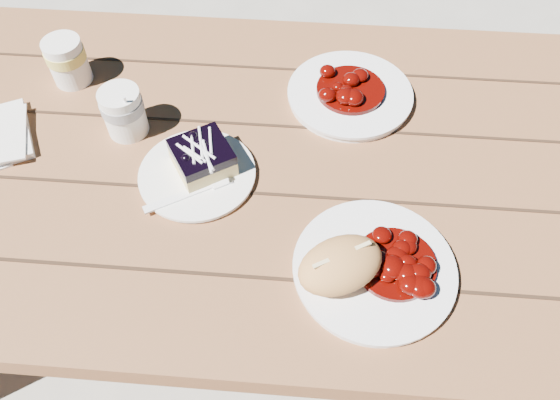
# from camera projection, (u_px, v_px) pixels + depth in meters

# --- Properties ---
(ground) EXTENTS (60.00, 60.00, 0.00)m
(ground) POSITION_uv_depth(u_px,v_px,m) (275.00, 325.00, 1.59)
(ground) COLOR gray
(ground) RESTS_ON ground
(picnic_table) EXTENTS (2.00, 1.55, 0.75)m
(picnic_table) POSITION_uv_depth(u_px,v_px,m) (272.00, 210.00, 1.11)
(picnic_table) COLOR brown
(picnic_table) RESTS_ON ground
(main_plate) EXTENTS (0.24, 0.24, 0.02)m
(main_plate) POSITION_uv_depth(u_px,v_px,m) (374.00, 269.00, 0.84)
(main_plate) COLOR white
(main_plate) RESTS_ON picnic_table
(goulash_stew) EXTENTS (0.13, 0.13, 0.04)m
(goulash_stew) POSITION_uv_depth(u_px,v_px,m) (397.00, 259.00, 0.81)
(goulash_stew) COLOR #4A0602
(goulash_stew) RESTS_ON main_plate
(bread_roll) EXTENTS (0.16, 0.14, 0.07)m
(bread_roll) POSITION_uv_depth(u_px,v_px,m) (340.00, 265.00, 0.79)
(bread_roll) COLOR tan
(bread_roll) RESTS_ON main_plate
(dessert_plate) EXTENTS (0.20, 0.20, 0.01)m
(dessert_plate) POSITION_uv_depth(u_px,v_px,m) (197.00, 175.00, 0.95)
(dessert_plate) COLOR white
(dessert_plate) RESTS_ON picnic_table
(blueberry_cake) EXTENTS (0.13, 0.13, 0.05)m
(blueberry_cake) POSITION_uv_depth(u_px,v_px,m) (202.00, 157.00, 0.93)
(blueberry_cake) COLOR #DFC779
(blueberry_cake) RESTS_ON dessert_plate
(fork_dessert) EXTENTS (0.15, 0.10, 0.00)m
(fork_dessert) POSITION_uv_depth(u_px,v_px,m) (179.00, 197.00, 0.91)
(fork_dessert) COLOR white
(fork_dessert) RESTS_ON dessert_plate
(coffee_cup) EXTENTS (0.07, 0.07, 0.09)m
(coffee_cup) POSITION_uv_depth(u_px,v_px,m) (124.00, 112.00, 0.98)
(coffee_cup) COLOR white
(coffee_cup) RESTS_ON picnic_table
(second_plate) EXTENTS (0.24, 0.24, 0.02)m
(second_plate) POSITION_uv_depth(u_px,v_px,m) (350.00, 95.00, 1.06)
(second_plate) COLOR white
(second_plate) RESTS_ON picnic_table
(second_stew) EXTENTS (0.13, 0.13, 0.04)m
(second_stew) POSITION_uv_depth(u_px,v_px,m) (351.00, 84.00, 1.04)
(second_stew) COLOR #4A0602
(second_stew) RESTS_ON second_plate
(second_cup) EXTENTS (0.07, 0.07, 0.09)m
(second_cup) POSITION_uv_depth(u_px,v_px,m) (68.00, 61.00, 1.06)
(second_cup) COLOR white
(second_cup) RESTS_ON picnic_table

